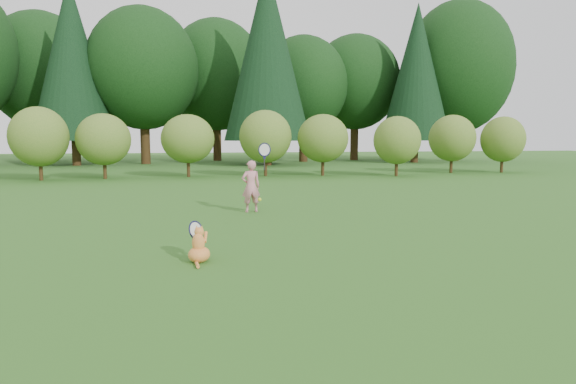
{
  "coord_description": "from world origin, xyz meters",
  "views": [
    {
      "loc": [
        -1.48,
        -7.31,
        1.62
      ],
      "look_at": [
        0.2,
        0.8,
        0.7
      ],
      "focal_mm": 30.0,
      "sensor_mm": 36.0,
      "label": 1
    }
  ],
  "objects": [
    {
      "name": "cat",
      "position": [
        -1.37,
        -0.98,
        0.25
      ],
      "size": [
        0.47,
        0.73,
        0.65
      ],
      "rotation": [
        0.0,
        0.0,
        -0.37
      ],
      "color": "orange",
      "rests_on": "ground"
    },
    {
      "name": "woodland_backdrop",
      "position": [
        0.0,
        23.0,
        7.5
      ],
      "size": [
        48.0,
        10.0,
        15.0
      ],
      "primitive_type": null,
      "color": "black",
      "rests_on": "ground"
    },
    {
      "name": "shrub_row",
      "position": [
        0.0,
        13.0,
        1.4
      ],
      "size": [
        28.0,
        3.0,
        2.8
      ],
      "primitive_type": null,
      "color": "#456F22",
      "rests_on": "ground"
    },
    {
      "name": "ground",
      "position": [
        0.0,
        0.0,
        0.0
      ],
      "size": [
        100.0,
        100.0,
        0.0
      ],
      "primitive_type": "plane",
      "color": "#235718",
      "rests_on": "ground"
    },
    {
      "name": "child",
      "position": [
        -0.13,
        3.19,
        0.6
      ],
      "size": [
        0.66,
        0.44,
        1.71
      ],
      "rotation": [
        0.0,
        0.0,
        3.25
      ],
      "color": "#D57F8C",
      "rests_on": "ground"
    },
    {
      "name": "tennis_ball",
      "position": [
        -0.26,
        1.03,
        0.55
      ],
      "size": [
        0.06,
        0.06,
        0.06
      ],
      "color": "gold",
      "rests_on": "ground"
    }
  ]
}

